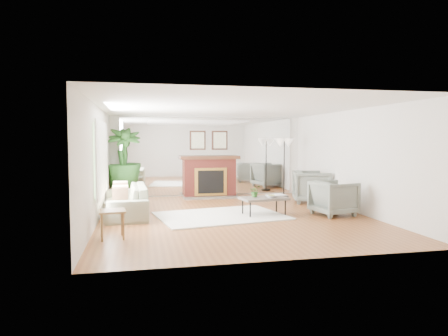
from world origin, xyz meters
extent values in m
plane|color=brown|center=(0.00, 0.00, 0.00)|extent=(7.00, 7.00, 0.00)
cube|color=silver|center=(-2.99, 0.00, 1.25)|extent=(0.02, 7.00, 2.50)
cube|color=silver|center=(2.99, 0.00, 1.25)|extent=(0.02, 7.00, 2.50)
cube|color=silver|center=(0.00, 3.49, 1.25)|extent=(6.00, 0.02, 2.50)
cube|color=silver|center=(0.00, 3.47, 1.25)|extent=(5.40, 0.04, 2.40)
cube|color=#B2E09E|center=(-2.96, 0.40, 1.35)|extent=(0.04, 2.40, 1.50)
cube|color=maroon|center=(0.00, 3.28, 0.60)|extent=(1.60, 0.40, 1.20)
cube|color=gold|center=(0.00, 3.07, 0.48)|extent=(1.00, 0.04, 0.85)
cube|color=black|center=(0.00, 3.05, 0.48)|extent=(0.80, 0.04, 0.70)
cube|color=#62554D|center=(0.00, 2.93, 0.01)|extent=(1.70, 0.55, 0.03)
cube|color=#4D2818|center=(0.00, 3.26, 1.22)|extent=(1.85, 0.46, 0.10)
cube|color=black|center=(-0.35, 3.43, 1.75)|extent=(0.50, 0.04, 0.60)
cube|color=black|center=(0.35, 3.43, 1.75)|extent=(0.50, 0.04, 0.60)
cube|color=white|center=(-0.31, 0.00, 0.01)|extent=(3.10, 2.46, 0.03)
cube|color=#62554D|center=(0.70, -0.09, 0.40)|extent=(1.14, 0.76, 0.05)
cylinder|color=black|center=(0.30, -0.37, 0.19)|extent=(0.03, 0.03, 0.37)
cylinder|color=black|center=(1.17, -0.24, 0.19)|extent=(0.03, 0.03, 0.37)
cylinder|color=black|center=(0.23, 0.07, 0.19)|extent=(0.03, 0.03, 0.37)
cylinder|color=black|center=(1.11, 0.20, 0.19)|extent=(0.03, 0.03, 0.37)
imported|color=gray|center=(-2.45, 0.66, 0.35)|extent=(1.04, 2.43, 0.70)
imported|color=slate|center=(2.60, 1.48, 0.45)|extent=(1.23, 1.21, 0.91)
imported|color=slate|center=(2.32, -0.38, 0.40)|extent=(1.03, 1.01, 0.81)
cube|color=olive|center=(-2.61, -1.64, 0.50)|extent=(0.50, 0.50, 0.04)
cylinder|color=olive|center=(-2.77, -1.84, 0.24)|extent=(0.04, 0.04, 0.49)
cylinder|color=olive|center=(-2.41, -1.80, 0.24)|extent=(0.04, 0.04, 0.49)
cylinder|color=olive|center=(-2.81, -1.48, 0.24)|extent=(0.04, 0.04, 0.49)
cylinder|color=olive|center=(-2.45, -1.44, 0.24)|extent=(0.04, 0.04, 0.49)
cylinder|color=black|center=(-2.60, 3.10, 0.22)|extent=(0.62, 0.62, 0.44)
imported|color=#265D22|center=(-2.60, 3.10, 1.21)|extent=(1.10, 1.10, 1.81)
cylinder|color=black|center=(2.18, 2.56, 0.02)|extent=(0.30, 0.30, 0.04)
cylinder|color=black|center=(2.18, 2.56, 0.87)|extent=(0.03, 0.03, 1.74)
cone|color=beige|center=(2.04, 2.56, 1.69)|extent=(0.33, 0.33, 0.24)
cone|color=beige|center=(2.31, 2.56, 1.69)|extent=(0.33, 0.33, 0.24)
imported|color=#265D22|center=(0.52, 0.01, 0.56)|extent=(0.29, 0.26, 0.27)
imported|color=olive|center=(0.86, -0.17, 0.46)|extent=(0.33, 0.33, 0.07)
imported|color=olive|center=(1.07, 0.13, 0.44)|extent=(0.29, 0.36, 0.02)
camera|label=1|loc=(-2.09, -8.91, 1.76)|focal=32.00mm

